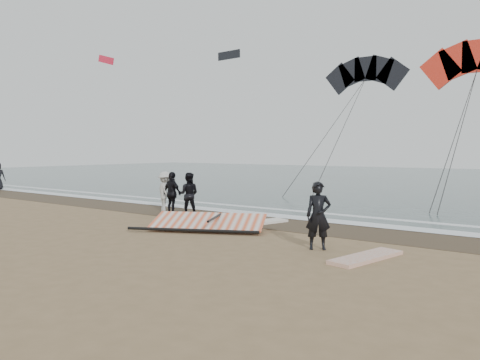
{
  "coord_description": "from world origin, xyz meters",
  "views": [
    {
      "loc": [
        8.44,
        -9.73,
        2.62
      ],
      "look_at": [
        -0.91,
        3.0,
        1.6
      ],
      "focal_mm": 35.0,
      "sensor_mm": 36.0,
      "label": 1
    }
  ],
  "objects_px": {
    "board_white": "(366,257)",
    "sail_rig": "(209,224)",
    "board_cream": "(257,223)",
    "man_main": "(318,216)"
  },
  "relations": [
    {
      "from": "man_main",
      "to": "board_cream",
      "type": "relative_size",
      "value": 0.75
    },
    {
      "from": "sail_rig",
      "to": "board_cream",
      "type": "bearing_deg",
      "value": 70.14
    },
    {
      "from": "board_white",
      "to": "board_cream",
      "type": "relative_size",
      "value": 0.95
    },
    {
      "from": "man_main",
      "to": "sail_rig",
      "type": "distance_m",
      "value": 4.41
    },
    {
      "from": "board_white",
      "to": "sail_rig",
      "type": "relative_size",
      "value": 0.58
    },
    {
      "from": "board_white",
      "to": "board_cream",
      "type": "xyz_separation_m",
      "value": [
        -5.08,
        2.81,
        0.0
      ]
    },
    {
      "from": "board_cream",
      "to": "sail_rig",
      "type": "distance_m",
      "value": 1.95
    },
    {
      "from": "board_white",
      "to": "sail_rig",
      "type": "xyz_separation_m",
      "value": [
        -5.74,
        0.98,
        0.15
      ]
    },
    {
      "from": "man_main",
      "to": "board_cream",
      "type": "distance_m",
      "value": 4.49
    },
    {
      "from": "board_cream",
      "to": "sail_rig",
      "type": "height_order",
      "value": "sail_rig"
    }
  ]
}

